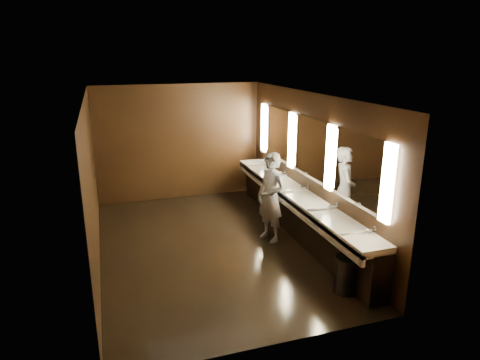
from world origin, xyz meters
The scene contains 10 objects.
floor centered at (0.00, 0.00, 0.00)m, with size 6.00×6.00×0.00m, color black.
ceiling centered at (0.00, 0.00, 2.80)m, with size 4.00×6.00×0.02m, color #2D2D2B.
wall_back centered at (0.00, 3.00, 1.40)m, with size 4.00×0.02×2.80m, color black.
wall_front centered at (0.00, -3.00, 1.40)m, with size 4.00×0.02×2.80m, color black.
wall_left centered at (-2.00, 0.00, 1.40)m, with size 0.02×6.00×2.80m, color black.
wall_right centered at (2.00, 0.00, 1.40)m, with size 0.02×6.00×2.80m, color black.
sink_counter centered at (1.79, 0.00, 0.50)m, with size 0.55×5.40×1.01m.
mirror_band centered at (1.98, 0.00, 1.75)m, with size 0.06×5.03×1.15m.
person centered at (1.17, -0.07, 0.87)m, with size 0.63×0.41×1.73m, color #91AAD8.
trash_bin centered at (1.58, -2.18, 0.29)m, with size 0.37×0.37×0.57m, color black.
Camera 1 is at (-1.75, -7.18, 3.51)m, focal length 32.00 mm.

